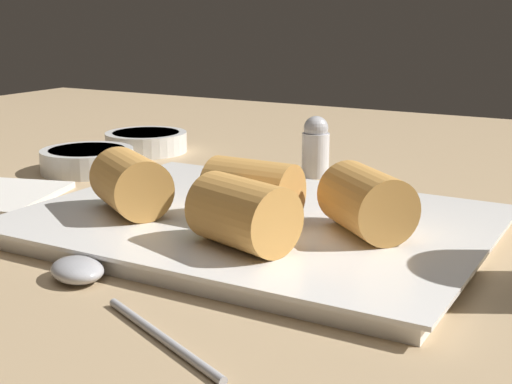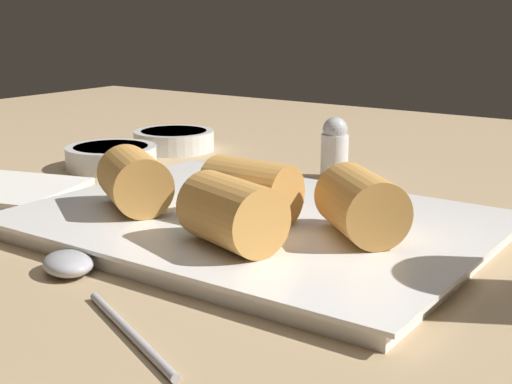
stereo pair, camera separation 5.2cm
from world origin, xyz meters
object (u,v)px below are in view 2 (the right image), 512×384
Objects in this scene: spoon at (75,271)px; napkin at (4,188)px; dipping_bowl_far at (174,139)px; dipping_bowl_near at (111,156)px; serving_plate at (256,225)px; salt_shaker at (335,148)px.

spoon is 1.15× the size of napkin.
napkin is (-23.62, 11.84, -0.37)cm from spoon.
napkin is at bearing -89.18° from dipping_bowl_far.
spoon is 26.42cm from napkin.
dipping_bowl_far is at bearing 95.74° from dipping_bowl_near.
dipping_bowl_near is at bearing 86.46° from napkin.
serving_plate reaches higher than napkin.
salt_shaker reaches higher than dipping_bowl_near.
serving_plate is 20.85cm from salt_shaker.
salt_shaker reaches higher than spoon.
dipping_bowl_near is at bearing 158.88° from serving_plate.
serving_plate is at bearing -78.05° from salt_shaker.
spoon is at bearing -56.99° from dipping_bowl_far.
dipping_bowl_far is at bearing 175.56° from salt_shaker.
salt_shaker reaches higher than serving_plate.
salt_shaker reaches higher than napkin.
salt_shaker is (22.48, 9.92, 1.84)cm from dipping_bowl_near.
dipping_bowl_near reaches higher than napkin.
serving_plate is at bearing 74.98° from spoon.
dipping_bowl_near is 33.95cm from spoon.
dipping_bowl_far reaches higher than spoon.
spoon reaches higher than napkin.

